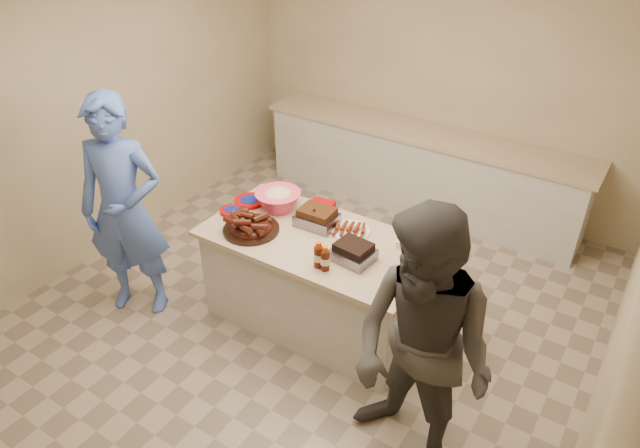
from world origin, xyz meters
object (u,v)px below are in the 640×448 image
Objects in this scene: mustard_bottle at (308,213)px; plastic_cup at (267,200)px; rib_platter at (251,231)px; guest_blue at (144,302)px; island at (317,320)px; roasting_pan at (425,252)px; coleslaw_bowl at (279,208)px; bbq_bottle_a at (319,266)px; bbq_bottle_b at (325,269)px.

mustard_bottle reaches higher than plastic_cup.
rib_platter is 1.33m from guest_blue.
island is 0.93× the size of guest_blue.
coleslaw_bowl is (-1.29, -0.08, 0.00)m from roasting_pan.
coleslaw_bowl reaches higher than plastic_cup.
plastic_cup is at bearing 148.30° from bbq_bottle_a.
roasting_pan is 2.53m from guest_blue.
coleslaw_bowl is at bearing -19.64° from plastic_cup.
coleslaw_bowl is 3.40× the size of mustard_bottle.
island is at bearing -20.50° from plastic_cup.
bbq_bottle_a is at bearing -49.68° from mustard_bottle.
coleslaw_bowl is 1.94× the size of bbq_bottle_b.
bbq_bottle_b is at bearing -141.07° from roasting_pan.
coleslaw_bowl is at bearing 17.08° from guest_blue.
island is at bearing -1.18° from guest_blue.
rib_platter is 0.71m from bbq_bottle_a.
plastic_cup is (-0.16, 0.06, 0.00)m from coleslaw_bowl.
island is 15.90× the size of mustard_bottle.
plastic_cup is (-0.67, 0.25, 0.85)m from island.
bbq_bottle_a is 1.06× the size of bbq_bottle_b.
bbq_bottle_a is at bearing -144.56° from roasting_pan.
rib_platter is at bearing 0.15° from guest_blue.
roasting_pan is 1.04m from mustard_bottle.
coleslaw_bowl is at bearing 158.69° from island.
rib_platter is 0.23× the size of guest_blue.
bbq_bottle_b is at bearing -46.63° from mustard_bottle.
bbq_bottle_a is 1.86m from guest_blue.
mustard_bottle is (0.25, 0.07, 0.00)m from coleslaw_bowl.
plastic_cup is (-1.45, -0.03, 0.00)m from roasting_pan.
rib_platter is 0.51m from mustard_bottle.
roasting_pan is at bearing 20.44° from rib_platter.
roasting_pan is (1.27, 0.47, 0.00)m from rib_platter.
rib_platter is (-0.49, -0.20, 0.85)m from island.
bbq_bottle_b is at bearing -48.46° from island.
plastic_cup is (-0.88, 0.55, 0.00)m from bbq_bottle_a.
guest_blue is at bearing -167.87° from bbq_bottle_a.
bbq_bottle_a reaches higher than guest_blue.
mustard_bottle is 0.06× the size of guest_blue.
bbq_bottle_a reaches higher than plastic_cup.
bbq_bottle_b is (-0.51, -0.58, 0.00)m from roasting_pan.
island is at bearing -20.78° from coleslaw_bowl.
mustard_bottle is at bearing 134.28° from island.
coleslaw_bowl is 0.20× the size of guest_blue.
bbq_bottle_b is 0.78m from mustard_bottle.
bbq_bottle_a is (0.70, -0.10, 0.00)m from rib_platter.
plastic_cup is (-0.94, 0.55, 0.00)m from bbq_bottle_b.
rib_platter reaches higher than roasting_pan.
mustard_bottle reaches higher than roasting_pan.
roasting_pan is 2.60× the size of plastic_cup.
bbq_bottle_b is at bearing -7.96° from rib_platter.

